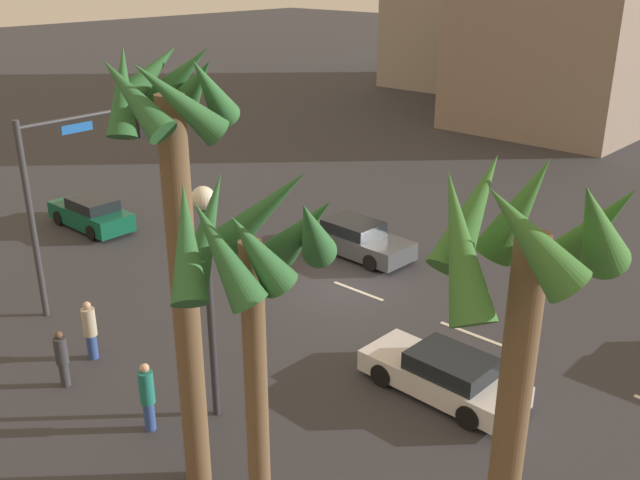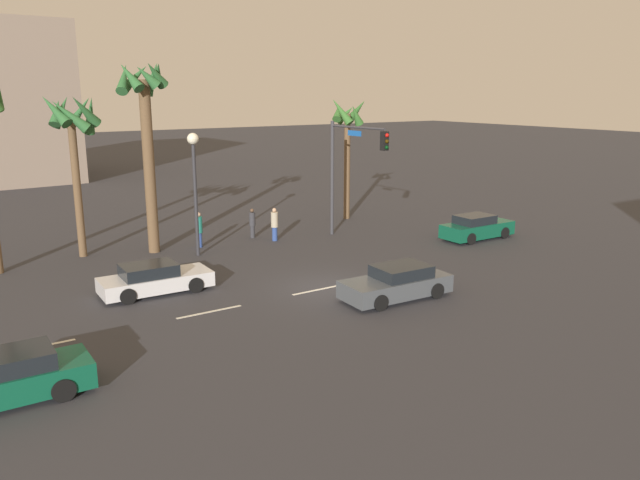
{
  "view_description": "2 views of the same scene",
  "coord_description": "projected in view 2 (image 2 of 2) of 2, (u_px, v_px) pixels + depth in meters",
  "views": [
    {
      "loc": [
        -14.65,
        17.48,
        10.84
      ],
      "look_at": [
        0.3,
        0.94,
        1.95
      ],
      "focal_mm": 39.67,
      "sensor_mm": 36.0,
      "label": 1
    },
    {
      "loc": [
        -13.94,
        -20.59,
        8.04
      ],
      "look_at": [
        0.11,
        0.81,
        1.89
      ],
      "focal_mm": 34.85,
      "sensor_mm": 36.0,
      "label": 2
    }
  ],
  "objects": [
    {
      "name": "car_0",
      "position": [
        397.0,
        283.0,
        24.61
      ],
      "size": [
        4.53,
        2.05,
        1.32
      ],
      "color": "#474C51",
      "rests_on": "ground_plane"
    },
    {
      "name": "car_2",
      "position": [
        0.0,
        381.0,
        16.29
      ],
      "size": [
        4.67,
        1.79,
        1.36
      ],
      "color": "#0F5138",
      "rests_on": "ground_plane"
    },
    {
      "name": "streetlamp",
      "position": [
        194.0,
        171.0,
        30.22
      ],
      "size": [
        0.56,
        0.56,
        6.09
      ],
      "color": "#2D2D33",
      "rests_on": "ground_plane"
    },
    {
      "name": "lane_stripe_1",
      "position": [
        45.0,
        346.0,
        20.12
      ],
      "size": [
        1.91,
        0.14,
        0.01
      ],
      "primitive_type": "cube",
      "color": "silver",
      "rests_on": "ground_plane"
    },
    {
      "name": "pedestrian_1",
      "position": [
        252.0,
        223.0,
        34.74
      ],
      "size": [
        0.48,
        0.48,
        1.66
      ],
      "color": "#333338",
      "rests_on": "ground_plane"
    },
    {
      "name": "traffic_signal",
      "position": [
        349.0,
        161.0,
        33.6
      ],
      "size": [
        0.44,
        4.75,
        6.43
      ],
      "color": "#38383D",
      "rests_on": "ground_plane"
    },
    {
      "name": "car_1",
      "position": [
        154.0,
        279.0,
        25.27
      ],
      "size": [
        4.48,
        1.96,
        1.24
      ],
      "color": "silver",
      "rests_on": "ground_plane"
    },
    {
      "name": "palm_tree_2",
      "position": [
        145.0,
        117.0,
        30.31
      ],
      "size": [
        2.68,
        2.58,
        9.54
      ],
      "color": "brown",
      "rests_on": "ground_plane"
    },
    {
      "name": "pedestrian_0",
      "position": [
        275.0,
        224.0,
        34.06
      ],
      "size": [
        0.52,
        0.52,
        1.83
      ],
      "color": "#2D478C",
      "rests_on": "ground_plane"
    },
    {
      "name": "lane_stripe_2",
      "position": [
        210.0,
        312.0,
        23.19
      ],
      "size": [
        2.58,
        0.14,
        0.01
      ],
      "primitive_type": "cube",
      "color": "silver",
      "rests_on": "ground_plane"
    },
    {
      "name": "ground_plane",
      "position": [
        328.0,
        288.0,
        26.05
      ],
      "size": [
        220.0,
        220.0,
        0.0
      ],
      "primitive_type": "plane",
      "color": "#333338"
    },
    {
      "name": "palm_tree_3",
      "position": [
        73.0,
        128.0,
        29.54
      ],
      "size": [
        2.85,
        2.91,
        8.02
      ],
      "color": "brown",
      "rests_on": "ground_plane"
    },
    {
      "name": "palm_tree_0",
      "position": [
        347.0,
        129.0,
        38.93
      ],
      "size": [
        2.73,
        2.45,
        7.75
      ],
      "color": "brown",
      "rests_on": "ground_plane"
    },
    {
      "name": "lane_stripe_3",
      "position": [
        315.0,
        290.0,
        25.7
      ],
      "size": [
        2.19,
        0.14,
        0.01
      ],
      "primitive_type": "cube",
      "color": "silver",
      "rests_on": "ground_plane"
    },
    {
      "name": "pedestrian_2",
      "position": [
        199.0,
        229.0,
        32.6
      ],
      "size": [
        0.39,
        0.39,
        1.87
      ],
      "color": "#2D478C",
      "rests_on": "ground_plane"
    },
    {
      "name": "car_3",
      "position": [
        477.0,
        228.0,
        34.55
      ],
      "size": [
        4.3,
        1.79,
        1.37
      ],
      "color": "#0F5138",
      "rests_on": "ground_plane"
    }
  ]
}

